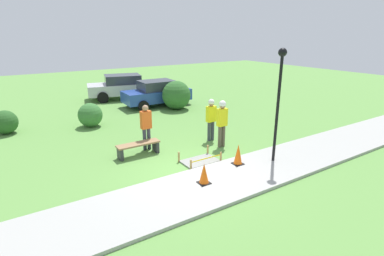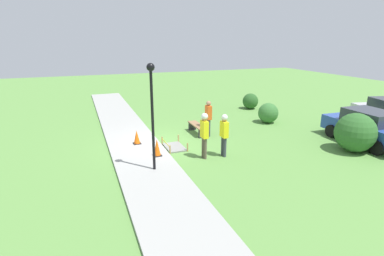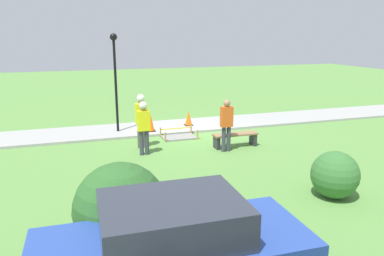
% 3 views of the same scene
% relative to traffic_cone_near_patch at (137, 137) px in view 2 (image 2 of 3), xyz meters
% --- Properties ---
extents(ground_plane, '(60.00, 60.00, 0.00)m').
position_rel_traffic_cone_near_patch_xyz_m(ground_plane, '(0.09, 1.03, -0.41)').
color(ground_plane, '#5B8E42').
extents(sidewalk, '(28.00, 2.30, 0.10)m').
position_rel_traffic_cone_near_patch_xyz_m(sidewalk, '(0.09, -0.13, -0.36)').
color(sidewalk, '#9E9E99').
rests_on(sidewalk, ground_plane).
extents(wet_concrete_patch, '(1.31, 0.85, 0.38)m').
position_rel_traffic_cone_near_patch_xyz_m(wet_concrete_patch, '(0.88, 1.51, -0.37)').
color(wet_concrete_patch, gray).
rests_on(wet_concrete_patch, ground_plane).
extents(traffic_cone_near_patch, '(0.34, 0.34, 0.64)m').
position_rel_traffic_cone_near_patch_xyz_m(traffic_cone_near_patch, '(0.00, 0.00, 0.00)').
color(traffic_cone_near_patch, black).
rests_on(traffic_cone_near_patch, sidewalk).
extents(traffic_cone_far_patch, '(0.34, 0.34, 0.71)m').
position_rel_traffic_cone_near_patch_xyz_m(traffic_cone_far_patch, '(1.76, 0.50, 0.04)').
color(traffic_cone_far_patch, black).
rests_on(traffic_cone_far_patch, sidewalk).
extents(park_bench, '(1.61, 0.44, 0.49)m').
position_rel_traffic_cone_near_patch_xyz_m(park_bench, '(-0.71, 3.24, -0.07)').
color(park_bench, '#2D2D33').
rests_on(park_bench, ground_plane).
extents(worker_supervisor, '(0.40, 0.27, 1.90)m').
position_rel_traffic_cone_near_patch_xyz_m(worker_supervisor, '(2.45, 2.29, 0.74)').
color(worker_supervisor, brown).
rests_on(worker_supervisor, ground_plane).
extents(worker_assistant, '(0.40, 0.26, 1.80)m').
position_rel_traffic_cone_near_patch_xyz_m(worker_assistant, '(2.54, 3.13, 0.66)').
color(worker_assistant, '#383D47').
rests_on(worker_assistant, ground_plane).
extents(bystander_in_orange_shirt, '(0.40, 0.24, 1.79)m').
position_rel_traffic_cone_near_patch_xyz_m(bystander_in_orange_shirt, '(-0.18, 3.63, 0.61)').
color(bystander_in_orange_shirt, '#383D47').
rests_on(bystander_in_orange_shirt, ground_plane).
extents(lamppost_near, '(0.28, 0.28, 3.84)m').
position_rel_traffic_cone_near_patch_xyz_m(lamppost_near, '(3.01, 0.06, 2.20)').
color(lamppost_near, black).
rests_on(lamppost_near, sidewalk).
extents(parked_car_blue, '(4.17, 2.05, 1.57)m').
position_rel_traffic_cone_near_patch_xyz_m(parked_car_blue, '(3.47, 10.12, 0.38)').
color(parked_car_blue, '#28479E').
rests_on(parked_car_blue, ground_plane).
extents(shrub_rounded_near, '(1.08, 1.08, 1.08)m').
position_rel_traffic_cone_near_patch_xyz_m(shrub_rounded_near, '(-4.74, 8.86, 0.12)').
color(shrub_rounded_near, '#285623').
rests_on(shrub_rounded_near, ground_plane).
extents(shrub_rounded_mid, '(1.16, 1.16, 1.16)m').
position_rel_traffic_cone_near_patch_xyz_m(shrub_rounded_mid, '(-1.22, 7.89, 0.16)').
color(shrub_rounded_mid, '#387033').
rests_on(shrub_rounded_mid, ground_plane).
extents(shrub_rounded_far, '(1.69, 1.69, 1.69)m').
position_rel_traffic_cone_near_patch_xyz_m(shrub_rounded_far, '(4.04, 8.66, 0.43)').
color(shrub_rounded_far, '#2D6028').
rests_on(shrub_rounded_far, ground_plane).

